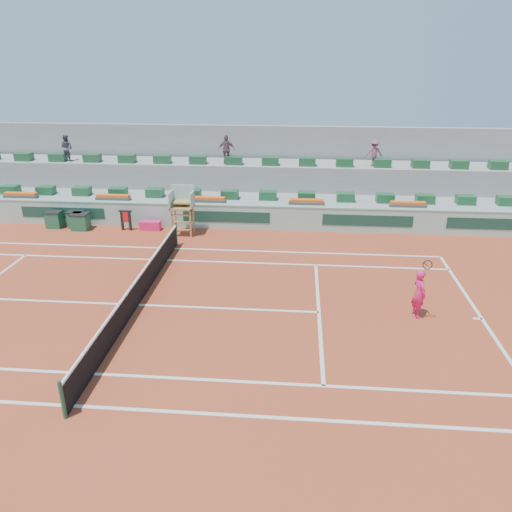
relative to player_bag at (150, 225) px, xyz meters
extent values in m
plane|color=maroon|center=(1.81, -7.94, -0.23)|extent=(90.00, 90.00, 0.00)
cube|color=gray|center=(1.81, 2.76, 0.37)|extent=(36.00, 4.00, 1.20)
cube|color=gray|center=(1.81, 4.36, 1.07)|extent=(36.00, 2.40, 2.60)
cube|color=gray|center=(1.81, 5.96, 1.97)|extent=(36.00, 0.40, 4.40)
cube|color=#E81E65|center=(0.00, 0.00, 0.00)|extent=(1.02, 0.45, 0.45)
imported|color=#494854|center=(-5.67, 3.91, 3.11)|extent=(0.83, 0.72, 1.47)
imported|color=#714B58|center=(3.42, 3.83, 3.16)|extent=(0.94, 0.44, 1.56)
imported|color=#8C4658|center=(11.37, 3.98, 3.08)|extent=(0.97, 0.63, 1.42)
cube|color=silver|center=(13.70, -7.94, -0.22)|extent=(0.12, 10.97, 0.01)
cube|color=silver|center=(1.81, -13.43, -0.22)|extent=(23.77, 0.12, 0.01)
cube|color=silver|center=(1.81, -2.46, -0.22)|extent=(23.77, 0.12, 0.01)
cube|color=silver|center=(1.81, -12.06, -0.22)|extent=(23.77, 0.12, 0.01)
cube|color=silver|center=(1.81, -3.83, -0.22)|extent=(23.77, 0.12, 0.01)
cube|color=silver|center=(8.21, -7.94, -0.22)|extent=(0.12, 8.23, 0.01)
cube|color=silver|center=(1.81, -7.94, -0.22)|extent=(12.80, 0.12, 0.01)
cube|color=silver|center=(13.55, -7.94, -0.22)|extent=(0.30, 0.12, 0.01)
cube|color=black|center=(1.81, -7.94, 0.23)|extent=(0.03, 11.87, 0.92)
cube|color=white|center=(1.81, -7.94, 0.73)|extent=(0.06, 11.87, 0.07)
cylinder|color=#1F4A31|center=(1.81, -13.88, 0.32)|extent=(0.10, 0.10, 1.10)
cylinder|color=#1F4A31|center=(1.81, -2.01, 0.32)|extent=(0.10, 0.10, 1.10)
cube|color=#94BAA8|center=(1.81, 0.56, 0.37)|extent=(36.00, 0.30, 1.20)
cube|color=#779F8E|center=(1.81, 0.56, 1.00)|extent=(36.00, 0.34, 0.06)
cube|color=#163C2E|center=(-4.69, 0.40, 0.42)|extent=(4.40, 0.02, 0.56)
cube|color=#163C2E|center=(3.81, 0.40, 0.42)|extent=(4.40, 0.02, 0.56)
cube|color=#163C2E|center=(10.81, 0.40, 0.42)|extent=(4.40, 0.02, 0.56)
cube|color=#163C2E|center=(16.81, 0.40, 0.42)|extent=(4.40, 0.02, 0.56)
cube|color=olive|center=(1.36, -0.89, 0.45)|extent=(0.08, 0.08, 1.35)
cube|color=olive|center=(2.26, -0.89, 0.45)|extent=(0.08, 0.08, 1.35)
cube|color=olive|center=(1.36, -0.19, 0.45)|extent=(0.08, 0.08, 1.35)
cube|color=olive|center=(2.26, -0.19, 0.45)|extent=(0.08, 0.08, 1.35)
cube|color=olive|center=(1.81, -0.54, 1.16)|extent=(1.10, 0.90, 0.08)
cube|color=#94BAA8|center=(1.81, -0.16, 1.67)|extent=(1.10, 0.08, 1.00)
cube|color=#94BAA8|center=(1.29, -0.54, 1.52)|extent=(0.06, 0.90, 0.80)
cube|color=#94BAA8|center=(2.33, -0.54, 1.52)|extent=(0.06, 0.90, 0.80)
cube|color=olive|center=(1.81, -0.44, 1.40)|extent=(0.80, 0.60, 0.08)
cube|color=olive|center=(1.81, -0.89, 0.12)|extent=(0.90, 0.08, 0.06)
cube|color=olive|center=(1.81, -0.89, 0.52)|extent=(0.90, 0.08, 0.06)
cube|color=olive|center=(1.81, -0.89, 0.87)|extent=(0.90, 0.08, 0.06)
cube|color=#1A4F2A|center=(-8.19, 1.86, 1.19)|extent=(0.90, 0.60, 0.44)
cube|color=#1A4F2A|center=(-6.19, 1.86, 1.19)|extent=(0.90, 0.60, 0.44)
cube|color=#1A4F2A|center=(-4.19, 1.86, 1.19)|extent=(0.90, 0.60, 0.44)
cube|color=#1A4F2A|center=(-2.19, 1.86, 1.19)|extent=(0.90, 0.60, 0.44)
cube|color=#1A4F2A|center=(-0.19, 1.86, 1.19)|extent=(0.90, 0.60, 0.44)
cube|color=#1A4F2A|center=(1.81, 1.86, 1.19)|extent=(0.90, 0.60, 0.44)
cube|color=#1A4F2A|center=(3.81, 1.86, 1.19)|extent=(0.90, 0.60, 0.44)
cube|color=#1A4F2A|center=(5.81, 1.86, 1.19)|extent=(0.90, 0.60, 0.44)
cube|color=#1A4F2A|center=(7.81, 1.86, 1.19)|extent=(0.90, 0.60, 0.44)
cube|color=#1A4F2A|center=(9.81, 1.86, 1.19)|extent=(0.90, 0.60, 0.44)
cube|color=#1A4F2A|center=(11.81, 1.86, 1.19)|extent=(0.90, 0.60, 0.44)
cube|color=#1A4F2A|center=(13.81, 1.86, 1.19)|extent=(0.90, 0.60, 0.44)
cube|color=#1A4F2A|center=(15.81, 1.86, 1.19)|extent=(0.90, 0.60, 0.44)
cube|color=#1A4F2A|center=(17.81, 1.86, 1.19)|extent=(0.90, 0.60, 0.44)
cube|color=#1A4F2A|center=(-8.19, 3.76, 2.59)|extent=(0.90, 0.60, 0.44)
cube|color=#1A4F2A|center=(-6.19, 3.76, 2.59)|extent=(0.90, 0.60, 0.44)
cube|color=#1A4F2A|center=(-4.19, 3.76, 2.59)|extent=(0.90, 0.60, 0.44)
cube|color=#1A4F2A|center=(-2.19, 3.76, 2.59)|extent=(0.90, 0.60, 0.44)
cube|color=#1A4F2A|center=(-0.19, 3.76, 2.59)|extent=(0.90, 0.60, 0.44)
cube|color=#1A4F2A|center=(1.81, 3.76, 2.59)|extent=(0.90, 0.60, 0.44)
cube|color=#1A4F2A|center=(3.81, 3.76, 2.59)|extent=(0.90, 0.60, 0.44)
cube|color=#1A4F2A|center=(5.81, 3.76, 2.59)|extent=(0.90, 0.60, 0.44)
cube|color=#1A4F2A|center=(7.81, 3.76, 2.59)|extent=(0.90, 0.60, 0.44)
cube|color=#1A4F2A|center=(9.81, 3.76, 2.59)|extent=(0.90, 0.60, 0.44)
cube|color=#1A4F2A|center=(11.81, 3.76, 2.59)|extent=(0.90, 0.60, 0.44)
cube|color=#1A4F2A|center=(13.81, 3.76, 2.59)|extent=(0.90, 0.60, 0.44)
cube|color=#1A4F2A|center=(15.81, 3.76, 2.59)|extent=(0.90, 0.60, 0.44)
cube|color=#1A4F2A|center=(17.81, 3.76, 2.59)|extent=(0.90, 0.60, 0.44)
cube|color=#4A4A4A|center=(-7.19, 1.06, 1.05)|extent=(1.80, 0.36, 0.16)
cube|color=#E85413|center=(-7.19, 1.06, 1.19)|extent=(1.70, 0.32, 0.12)
cube|color=#4A4A4A|center=(-2.19, 1.06, 1.05)|extent=(1.80, 0.36, 0.16)
cube|color=#E85413|center=(-2.19, 1.06, 1.19)|extent=(1.70, 0.32, 0.12)
cube|color=#4A4A4A|center=(2.81, 1.06, 1.05)|extent=(1.80, 0.36, 0.16)
cube|color=#E85413|center=(2.81, 1.06, 1.19)|extent=(1.70, 0.32, 0.12)
cube|color=#4A4A4A|center=(7.81, 1.06, 1.05)|extent=(1.80, 0.36, 0.16)
cube|color=#E85413|center=(7.81, 1.06, 1.19)|extent=(1.70, 0.32, 0.12)
cube|color=#4A4A4A|center=(12.81, 1.06, 1.05)|extent=(1.80, 0.36, 0.16)
cube|color=#E85413|center=(12.81, 1.06, 1.19)|extent=(1.70, 0.32, 0.12)
cube|color=#1B5135|center=(-3.51, -0.25, 0.17)|extent=(0.80, 0.69, 0.80)
cube|color=black|center=(-3.51, -0.25, 0.59)|extent=(0.85, 0.73, 0.04)
cube|color=#1B5135|center=(-3.88, 0.10, 0.17)|extent=(0.75, 0.64, 0.80)
cube|color=black|center=(-3.88, 0.10, 0.59)|extent=(0.80, 0.69, 0.04)
cube|color=#1B5135|center=(-4.97, -0.04, 0.17)|extent=(0.74, 0.63, 0.80)
cube|color=black|center=(-4.97, -0.04, 0.59)|extent=(0.78, 0.67, 0.04)
cube|color=black|center=(-1.38, -0.16, 0.27)|extent=(0.11, 0.11, 1.00)
cube|color=black|center=(-0.98, -0.16, 0.27)|extent=(0.11, 0.11, 1.00)
cube|color=black|center=(-1.18, -0.16, 0.77)|extent=(0.67, 0.09, 0.06)
cube|color=red|center=(-1.18, -0.18, 0.47)|extent=(0.49, 0.04, 0.56)
imported|color=#E81E65|center=(11.52, -7.89, 0.62)|extent=(0.58, 0.72, 1.70)
cylinder|color=black|center=(11.52, -8.19, 1.82)|extent=(0.03, 0.35, 0.09)
torus|color=black|center=(11.52, -8.41, 1.89)|extent=(0.31, 0.08, 0.31)
camera|label=1|loc=(7.33, -23.28, 8.17)|focal=35.00mm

